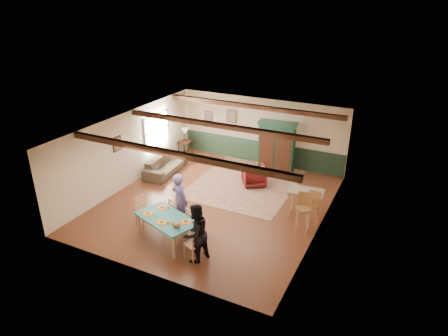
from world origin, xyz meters
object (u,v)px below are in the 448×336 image
at_px(dining_chair_far_left, 178,212).
at_px(armoire, 277,148).
at_px(person_man, 180,200).
at_px(end_table, 185,148).
at_px(bar_stool_left, 303,213).
at_px(sofa, 165,165).
at_px(person_woman, 196,233).
at_px(dining_chair_end_left, 144,212).
at_px(counter_table, 305,203).
at_px(armchair, 254,175).
at_px(dining_chair_far_right, 196,222).
at_px(bar_stool_right, 313,209).
at_px(table_lamp, 185,135).
at_px(dining_chair_end_right, 193,243).
at_px(cat, 176,224).
at_px(person_child, 198,220).
at_px(dining_table, 167,229).

bearing_deg(dining_chair_far_left, armoire, -85.59).
xyz_separation_m(person_man, end_table, (-2.88, 4.97, -0.55)).
bearing_deg(bar_stool_left, sofa, 157.74).
distance_m(person_woman, sofa, 5.85).
relative_size(dining_chair_end_left, counter_table, 0.87).
distance_m(armchair, bar_stool_left, 3.36).
relative_size(person_woman, armchair, 1.97).
height_order(dining_chair_far_right, bar_stool_right, bar_stool_right).
bearing_deg(person_man, table_lamp, -40.97).
xyz_separation_m(armchair, bar_stool_left, (2.47, -2.26, 0.23)).
xyz_separation_m(dining_chair_far_left, dining_chair_end_right, (1.22, -1.18, 0.00)).
relative_size(dining_chair_end_left, armchair, 1.13).
bearing_deg(counter_table, dining_chair_far_left, -145.15).
bearing_deg(cat, person_child, 99.46).
distance_m(dining_chair_end_left, dining_chair_end_right, 2.28).
relative_size(table_lamp, bar_stool_left, 0.47).
bearing_deg(armchair, dining_chair_far_left, 42.10).
bearing_deg(person_woman, dining_chair_far_right, -130.27).
xyz_separation_m(person_man, bar_stool_left, (3.41, 1.30, -0.25)).
relative_size(person_man, person_child, 1.72).
relative_size(dining_chair_far_left, counter_table, 0.87).
relative_size(dining_chair_end_left, cat, 2.64).
distance_m(armoire, counter_table, 3.42).
relative_size(armchair, bar_stool_right, 0.77).
distance_m(person_child, armchair, 3.82).
height_order(dining_chair_far_left, person_man, person_man).
bearing_deg(bar_stool_left, dining_chair_far_right, -154.80).
height_order(dining_chair_end_left, person_woman, person_woman).
xyz_separation_m(dining_chair_far_left, counter_table, (3.25, 2.26, -0.02)).
xyz_separation_m(dining_chair_end_right, person_woman, (0.09, -0.03, 0.35)).
bearing_deg(person_child, person_woman, 136.74).
xyz_separation_m(dining_table, end_table, (-2.99, 5.85, -0.06)).
height_order(dining_chair_end_left, armchair, dining_chair_end_left).
xyz_separation_m(dining_chair_far_left, armoire, (1.30, 5.01, 0.56)).
bearing_deg(sofa, armchair, -87.89).
height_order(person_woman, sofa, person_woman).
height_order(dining_chair_far_right, end_table, dining_chair_far_right).
bearing_deg(dining_chair_end_left, armoire, -3.38).
xyz_separation_m(dining_chair_far_left, dining_chair_far_right, (0.75, -0.26, 0.00)).
bearing_deg(dining_chair_far_left, table_lamp, -41.56).
relative_size(bar_stool_left, bar_stool_right, 1.13).
distance_m(person_man, end_table, 5.77).
xyz_separation_m(person_man, person_child, (0.75, -0.26, -0.36)).
xyz_separation_m(person_woman, bar_stool_left, (2.12, 2.58, -0.21)).
bearing_deg(sofa, dining_chair_far_right, -141.51).
height_order(person_child, table_lamp, table_lamp).
bearing_deg(armchair, sofa, -24.85).
relative_size(person_child, sofa, 0.45).
bearing_deg(dining_table, dining_chair_far_left, 100.07).
bearing_deg(armchair, armoire, -137.06).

